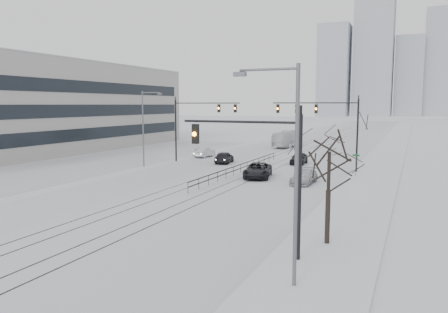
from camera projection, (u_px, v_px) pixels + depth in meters
ground at (2, 266)px, 20.15m from camera, size 500.00×500.00×0.00m
road at (305, 148)px, 74.68m from camera, size 22.00×260.00×0.02m
sidewalk_east at (389, 151)px, 69.28m from camera, size 5.00×260.00×0.16m
curb at (373, 150)px, 70.26m from camera, size 0.10×260.00×0.12m
parking_strip at (119, 159)px, 59.95m from camera, size 14.00×60.00×0.03m
tram_rails at (269, 162)px, 56.50m from camera, size 5.30×180.00×0.01m
office_building at (21, 107)px, 66.29m from camera, size 20.20×62.20×14.11m
skyline at (397, 66)px, 263.20m from camera, size 96.00×48.00×72.00m
traffic_mast_near at (266, 165)px, 20.74m from camera, size 6.10×0.37×7.00m
traffic_mast_ne at (326, 120)px, 48.01m from camera, size 9.60×0.37×8.00m
traffic_mast_nw at (196, 119)px, 55.61m from camera, size 9.10×0.37×8.00m
street_light_east at (289, 161)px, 17.18m from camera, size 2.73×0.25×9.00m
street_light_west at (145, 123)px, 51.67m from camera, size 2.73×0.25×9.00m
bare_tree at (329, 162)px, 22.52m from camera, size 4.40×4.40×6.10m
median_fence at (241, 168)px, 47.35m from camera, size 0.06×24.00×1.00m
street_sign at (356, 162)px, 44.32m from camera, size 0.70×0.06×2.40m
sedan_sb_inner at (224, 157)px, 55.37m from camera, size 2.48×4.64×1.50m
sedan_sb_outer at (204, 152)px, 61.66m from camera, size 1.58×4.21×1.37m
sedan_nb_front at (258, 170)px, 44.36m from camera, size 3.56×5.81×1.50m
sedan_nb_right at (304, 177)px, 41.10m from camera, size 2.00×4.57×1.31m
sedan_nb_far at (299, 158)px, 54.57m from camera, size 1.88×4.32×1.45m
box_truck at (287, 139)px, 76.49m from camera, size 2.79×10.06×2.78m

